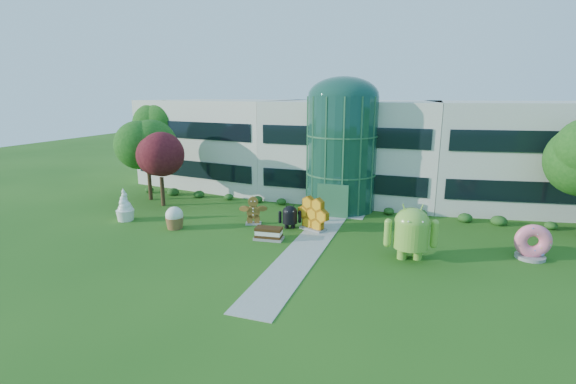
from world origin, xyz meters
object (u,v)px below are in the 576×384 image
(android_green, at_px, (411,229))
(android_black, at_px, (290,215))
(gingerbread, at_px, (253,210))
(donut, at_px, (532,241))

(android_green, distance_m, android_black, 9.61)
(android_green, bearing_deg, android_black, 145.07)
(gingerbread, bearing_deg, android_black, -21.01)
(android_black, distance_m, donut, 16.14)
(donut, bearing_deg, android_black, 171.64)
(android_green, height_order, donut, android_green)
(gingerbread, bearing_deg, donut, -22.65)
(donut, distance_m, gingerbread, 19.18)
(android_green, distance_m, donut, 7.61)
(android_black, xyz_separation_m, donut, (16.12, -0.73, 0.10))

